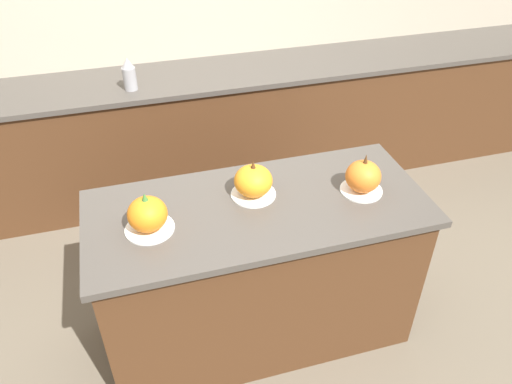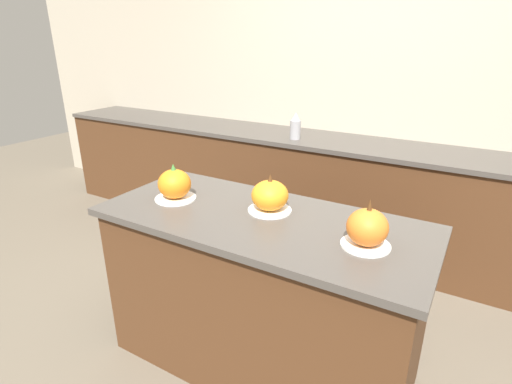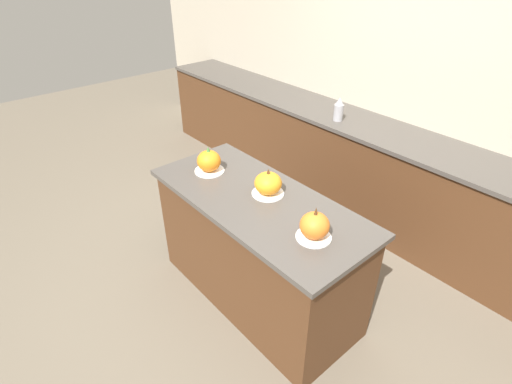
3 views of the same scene
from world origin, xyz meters
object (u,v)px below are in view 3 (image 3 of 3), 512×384
object	(u,v)px
pumpkin_cake_center	(268,184)
bottle_tall	(339,110)
pumpkin_cake_left	(209,162)
pumpkin_cake_right	(315,226)

from	to	relation	value
pumpkin_cake_center	bottle_tall	world-z (taller)	bottle_tall
pumpkin_cake_left	pumpkin_cake_center	size ratio (longest dim) A/B	1.01
bottle_tall	pumpkin_cake_center	bearing A→B (deg)	-70.03
pumpkin_cake_left	pumpkin_cake_center	world-z (taller)	pumpkin_cake_left
pumpkin_cake_left	pumpkin_cake_right	world-z (taller)	pumpkin_cake_right
pumpkin_cake_center	bottle_tall	distance (m)	1.36
pumpkin_cake_left	pumpkin_cake_center	bearing A→B (deg)	13.07
bottle_tall	pumpkin_cake_left	bearing A→B (deg)	-91.67
pumpkin_cake_right	bottle_tall	bearing A→B (deg)	125.03
pumpkin_cake_center	pumpkin_cake_right	xyz separation A→B (m)	(0.51, -0.11, 0.00)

